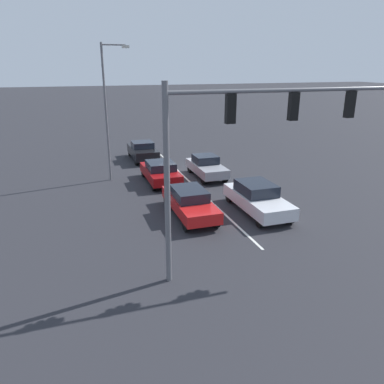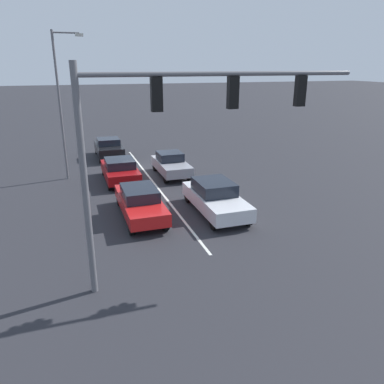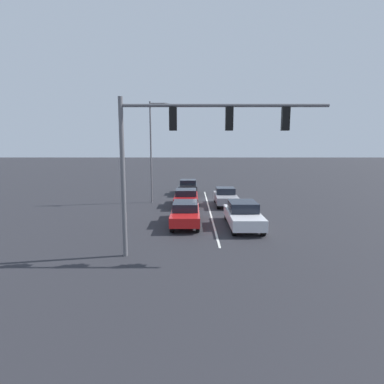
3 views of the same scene
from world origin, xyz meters
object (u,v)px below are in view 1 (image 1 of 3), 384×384
object	(u,v)px
car_red_midlane_front	(190,202)
traffic_signal_gantry	(245,134)
car_silver_leftlane_front	(257,198)
car_maroon_midlane_second	(161,172)
street_lamp_right_shoulder	(108,105)
car_black_midlane_third	(143,151)
car_gray_leftlane_second	(206,166)

from	to	relation	value
car_red_midlane_front	traffic_signal_gantry	distance (m)	7.07
car_silver_leftlane_front	car_maroon_midlane_second	xyz separation A→B (m)	(3.58, -6.57, -0.04)
car_silver_leftlane_front	traffic_signal_gantry	xyz separation A→B (m)	(3.31, 4.96, 4.35)
traffic_signal_gantry	street_lamp_right_shoulder	size ratio (longest dim) A/B	1.02
car_red_midlane_front	car_maroon_midlane_second	size ratio (longest dim) A/B	1.11
traffic_signal_gantry	car_maroon_midlane_second	bearing A→B (deg)	-88.64
car_red_midlane_front	car_black_midlane_third	xyz separation A→B (m)	(0.02, -12.38, 0.02)
car_silver_leftlane_front	street_lamp_right_shoulder	bearing A→B (deg)	-51.51
car_silver_leftlane_front	street_lamp_right_shoulder	xyz separation A→B (m)	(6.46, -8.13, 4.13)
car_silver_leftlane_front	car_gray_leftlane_second	size ratio (longest dim) A/B	1.16
car_silver_leftlane_front	traffic_signal_gantry	distance (m)	7.38
street_lamp_right_shoulder	car_maroon_midlane_second	bearing A→B (deg)	151.55
car_red_midlane_front	street_lamp_right_shoulder	bearing A→B (deg)	-68.54
car_silver_leftlane_front	car_gray_leftlane_second	distance (m)	6.82
car_black_midlane_third	street_lamp_right_shoulder	xyz separation A→B (m)	(2.94, 4.86, 4.13)
car_black_midlane_third	traffic_signal_gantry	distance (m)	18.46
car_gray_leftlane_second	street_lamp_right_shoulder	size ratio (longest dim) A/B	0.47
street_lamp_right_shoulder	car_silver_leftlane_front	bearing A→B (deg)	128.49
car_silver_leftlane_front	car_gray_leftlane_second	world-z (taller)	car_silver_leftlane_front
car_black_midlane_third	car_silver_leftlane_front	bearing A→B (deg)	105.17
car_maroon_midlane_second	street_lamp_right_shoulder	xyz separation A→B (m)	(2.88, -1.56, 4.16)
car_silver_leftlane_front	street_lamp_right_shoulder	world-z (taller)	street_lamp_right_shoulder
car_maroon_midlane_second	traffic_signal_gantry	distance (m)	12.33
car_silver_leftlane_front	street_lamp_right_shoulder	size ratio (longest dim) A/B	0.55
car_red_midlane_front	car_gray_leftlane_second	xyz separation A→B (m)	(-3.19, -6.21, -0.01)
car_silver_leftlane_front	car_black_midlane_third	world-z (taller)	car_silver_leftlane_front
car_black_midlane_third	traffic_signal_gantry	bearing A→B (deg)	90.68
car_red_midlane_front	traffic_signal_gantry	size ratio (longest dim) A/B	0.55
traffic_signal_gantry	street_lamp_right_shoulder	distance (m)	13.46
car_red_midlane_front	car_gray_leftlane_second	world-z (taller)	car_gray_leftlane_second
car_black_midlane_third	street_lamp_right_shoulder	size ratio (longest dim) A/B	0.50
car_gray_leftlane_second	car_maroon_midlane_second	world-z (taller)	car_gray_leftlane_second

